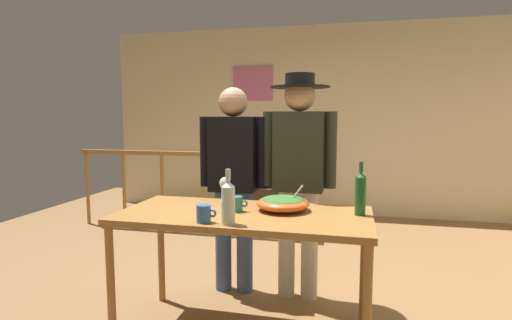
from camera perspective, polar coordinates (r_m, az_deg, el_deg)
The scene contains 15 objects.
ground_plane at distance 3.38m, azimuth 3.79°, elevation -18.76°, with size 8.10×8.10×0.00m, color olive.
back_wall at distance 5.96m, azimuth 8.66°, elevation 5.44°, with size 6.23×0.10×2.69m, color beige.
framed_picture at distance 6.08m, azimuth -0.42°, elevation 10.68°, with size 0.59×0.03×0.50m, color #C4638A.
stair_railing at distance 4.92m, azimuth -5.55°, elevation -2.96°, with size 2.76×0.10×1.04m.
tv_console at distance 5.85m, azimuth 1.04°, elevation -5.77°, with size 0.90×0.40×0.41m, color #38281E.
flat_screen_tv at distance 5.74m, azimuth 0.99°, elevation -1.28°, with size 0.61×0.12×0.44m.
serving_table at distance 2.61m, azimuth -1.66°, elevation -9.03°, with size 1.59×0.75×0.82m.
salad_bowl at distance 2.64m, azimuth 3.79°, elevation -5.99°, with size 0.34×0.34×0.17m.
wine_glass at distance 2.88m, azimuth -4.40°, elevation -3.41°, with size 0.08×0.08×0.18m.
wine_bottle_clear at distance 2.30m, azimuth -3.92°, elevation -5.84°, with size 0.08×0.08×0.32m.
wine_bottle_green at distance 2.58m, azimuth 14.45°, elevation -4.49°, with size 0.07×0.07×0.33m.
mug_blue at distance 2.37m, azimuth -7.32°, elevation -7.48°, with size 0.12×0.08×0.10m.
mug_teal at distance 2.61m, azimuth -2.74°, elevation -6.17°, with size 0.12×0.08×0.10m.
person_standing_left at distance 3.24m, azimuth -3.17°, elevation -1.88°, with size 0.55×0.23×1.65m.
person_standing_right at distance 3.12m, azimuth 6.05°, elevation -0.76°, with size 0.56×0.45×1.74m.
Camera 1 is at (0.51, -3.02, 1.43)m, focal length 28.49 mm.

